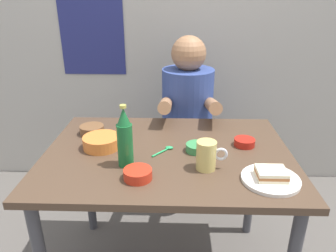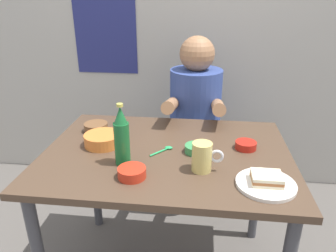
{
  "view_description": "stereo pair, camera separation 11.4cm",
  "coord_description": "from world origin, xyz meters",
  "views": [
    {
      "loc": [
        0.04,
        -1.27,
        1.4
      ],
      "look_at": [
        0.0,
        0.05,
        0.84
      ],
      "focal_mm": 33.78,
      "sensor_mm": 36.0,
      "label": 1
    },
    {
      "loc": [
        0.15,
        -1.26,
        1.4
      ],
      "look_at": [
        0.0,
        0.05,
        0.84
      ],
      "focal_mm": 33.78,
      "sensor_mm": 36.0,
      "label": 2
    }
  ],
  "objects": [
    {
      "name": "spoon",
      "position": [
        -0.01,
        0.0,
        0.75
      ],
      "size": [
        0.09,
        0.1,
        0.01
      ],
      "color": "#26A559",
      "rests_on": "dining_table"
    },
    {
      "name": "person_seated",
      "position": [
        0.11,
        0.62,
        0.77
      ],
      "size": [
        0.33,
        0.56,
        0.72
      ],
      "color": "#33478C",
      "rests_on": "stool"
    },
    {
      "name": "beer_bottle",
      "position": [
        -0.17,
        -0.13,
        0.86
      ],
      "size": [
        0.06,
        0.06,
        0.26
      ],
      "color": "#19602D",
      "rests_on": "dining_table"
    },
    {
      "name": "beer_mug",
      "position": [
        0.16,
        -0.15,
        0.8
      ],
      "size": [
        0.13,
        0.08,
        0.12
      ],
      "color": "#D1BC66",
      "rests_on": "dining_table"
    },
    {
      "name": "dip_bowl_green",
      "position": [
        0.13,
        0.0,
        0.76
      ],
      "size": [
        0.1,
        0.1,
        0.03
      ],
      "color": "#388C4C",
      "rests_on": "dining_table"
    },
    {
      "name": "sauce_bowl_chili",
      "position": [
        -0.11,
        -0.23,
        0.76
      ],
      "size": [
        0.11,
        0.11,
        0.04
      ],
      "color": "red",
      "rests_on": "dining_table"
    },
    {
      "name": "wall_back",
      "position": [
        -0.0,
        1.05,
        1.3
      ],
      "size": [
        4.4,
        0.09,
        2.6
      ],
      "color": "#ADA89E",
      "rests_on": "ground"
    },
    {
      "name": "sandwich",
      "position": [
        0.4,
        -0.24,
        0.77
      ],
      "size": [
        0.11,
        0.09,
        0.04
      ],
      "color": "beige",
      "rests_on": "plate_orange"
    },
    {
      "name": "soup_bowl_orange",
      "position": [
        -0.3,
        0.02,
        0.77
      ],
      "size": [
        0.17,
        0.17,
        0.05
      ],
      "color": "orange",
      "rests_on": "dining_table"
    },
    {
      "name": "plate_orange",
      "position": [
        0.4,
        -0.24,
        0.75
      ],
      "size": [
        0.22,
        0.22,
        0.01
      ],
      "primitive_type": "cylinder",
      "color": "silver",
      "rests_on": "dining_table"
    },
    {
      "name": "condiment_bowl_brown",
      "position": [
        -0.39,
        0.18,
        0.76
      ],
      "size": [
        0.12,
        0.12,
        0.04
      ],
      "color": "brown",
      "rests_on": "dining_table"
    },
    {
      "name": "dining_table",
      "position": [
        0.0,
        0.0,
        0.65
      ],
      "size": [
        1.1,
        0.8,
        0.74
      ],
      "color": "#4C3828",
      "rests_on": "ground"
    },
    {
      "name": "sambal_bowl_red",
      "position": [
        0.36,
        0.06,
        0.76
      ],
      "size": [
        0.1,
        0.1,
        0.03
      ],
      "color": "#B21E14",
      "rests_on": "dining_table"
    },
    {
      "name": "stool",
      "position": [
        0.11,
        0.63,
        0.35
      ],
      "size": [
        0.34,
        0.34,
        0.45
      ],
      "color": "#4C4C51",
      "rests_on": "ground"
    }
  ]
}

